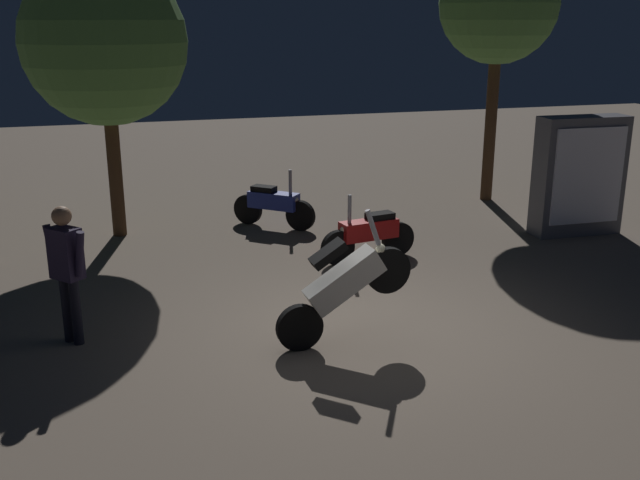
{
  "coord_description": "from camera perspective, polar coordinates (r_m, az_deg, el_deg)",
  "views": [
    {
      "loc": [
        -2.95,
        -7.93,
        3.76
      ],
      "look_at": [
        -0.39,
        0.75,
        1.0
      ],
      "focal_mm": 41.41,
      "sensor_mm": 36.0,
      "label": 1
    }
  ],
  "objects": [
    {
      "name": "ground_plane",
      "position": [
        9.26,
        3.64,
        -7.04
      ],
      "size": [
        40.0,
        40.0,
        0.0
      ],
      "primitive_type": "plane",
      "color": "#756656"
    },
    {
      "name": "motorcycle_white_foreground",
      "position": [
        8.64,
        1.85,
        -3.48
      ],
      "size": [
        1.66,
        0.34,
        1.63
      ],
      "rotation": [
        0.0,
        0.0,
        0.04
      ],
      "color": "black",
      "rests_on": "ground_plane"
    },
    {
      "name": "motorcycle_red_parked_left",
      "position": [
        11.74,
        3.8,
        0.49
      ],
      "size": [
        1.65,
        0.45,
        1.11
      ],
      "rotation": [
        0.0,
        0.0,
        3.31
      ],
      "color": "black",
      "rests_on": "ground_plane"
    },
    {
      "name": "motorcycle_blue_parked_right",
      "position": [
        13.6,
        -3.62,
        2.79
      ],
      "size": [
        1.31,
        1.17,
        1.11
      ],
      "rotation": [
        0.0,
        0.0,
        5.56
      ],
      "color": "black",
      "rests_on": "ground_plane"
    },
    {
      "name": "person_rider_beside",
      "position": [
        9.07,
        -19.0,
        -1.68
      ],
      "size": [
        0.51,
        0.55,
        1.68
      ],
      "rotation": [
        0.0,
        0.0,
        0.74
      ],
      "color": "black",
      "rests_on": "ground_plane"
    },
    {
      "name": "tree_left_bg",
      "position": [
        15.72,
        13.64,
        17.23
      ],
      "size": [
        2.37,
        2.37,
        5.17
      ],
      "color": "#4C331E",
      "rests_on": "ground_plane"
    },
    {
      "name": "tree_center_bg",
      "position": [
        13.16,
        -16.32,
        14.41
      ],
      "size": [
        2.76,
        2.76,
        4.72
      ],
      "color": "#4C331E",
      "rests_on": "ground_plane"
    },
    {
      "name": "kiosk_billboard",
      "position": [
        13.82,
        19.4,
        4.7
      ],
      "size": [
        1.61,
        0.58,
        2.1
      ],
      "rotation": [
        0.0,
        0.0,
        3.12
      ],
      "color": "#595960",
      "rests_on": "ground_plane"
    }
  ]
}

